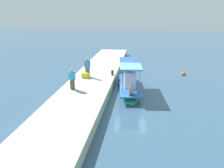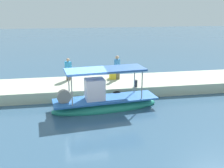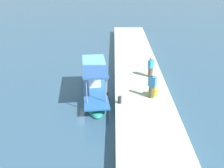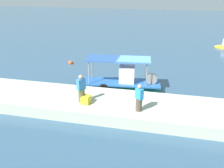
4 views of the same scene
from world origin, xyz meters
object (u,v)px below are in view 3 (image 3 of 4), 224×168
Objects in this scene: main_fishing_boat at (95,91)px; cargo_crate at (153,92)px; fisherman_near_bollard at (152,86)px; fisherman_by_crate at (151,68)px; mooring_bollard at (120,100)px.

cargo_crate is (-1.25, -4.04, 0.51)m from main_fishing_boat.
main_fishing_boat is 11.17× the size of cargo_crate.
fisherman_near_bollard reaches higher than main_fishing_boat.
fisherman_near_bollard is at bearing 174.36° from fisherman_by_crate.
cargo_crate is at bearing -107.14° from main_fishing_boat.
mooring_bollard is (-4.41, 2.51, -0.50)m from fisherman_by_crate.
cargo_crate is (1.18, -2.29, -0.01)m from mooring_bollard.
main_fishing_boat is 4.07× the size of fisherman_by_crate.
cargo_crate is (0.32, -0.13, -0.57)m from fisherman_near_bollard.
mooring_bollard reaches higher than cargo_crate.
main_fishing_boat is at bearing 115.09° from fisherman_by_crate.
cargo_crate is at bearing -62.84° from mooring_bollard.
mooring_bollard is at bearing 117.16° from cargo_crate.
cargo_crate is at bearing 176.15° from fisherman_by_crate.
main_fishing_boat reaches higher than fisherman_by_crate.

